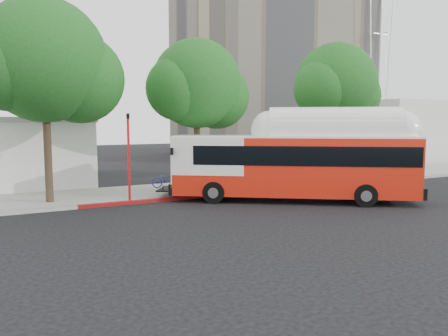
% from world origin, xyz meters
% --- Properties ---
extents(ground, '(120.00, 120.00, 0.00)m').
position_xyz_m(ground, '(0.00, 0.00, 0.00)').
color(ground, black).
rests_on(ground, ground).
extents(sidewalk, '(60.00, 5.00, 0.15)m').
position_xyz_m(sidewalk, '(0.00, 6.50, 0.07)').
color(sidewalk, gray).
rests_on(sidewalk, ground).
extents(curb_strip, '(60.00, 0.30, 0.15)m').
position_xyz_m(curb_strip, '(0.00, 3.90, 0.07)').
color(curb_strip, gray).
rests_on(curb_strip, ground).
extents(red_curb_segment, '(10.00, 0.32, 0.16)m').
position_xyz_m(red_curb_segment, '(-3.00, 3.90, 0.08)').
color(red_curb_segment, maroon).
rests_on(red_curb_segment, ground).
extents(street_tree_left, '(6.67, 5.80, 9.74)m').
position_xyz_m(street_tree_left, '(-8.53, 5.56, 6.60)').
color(street_tree_left, '#2D2116').
rests_on(street_tree_left, ground).
extents(street_tree_mid, '(5.75, 5.00, 8.62)m').
position_xyz_m(street_tree_mid, '(-0.59, 6.06, 5.91)').
color(street_tree_mid, '#2D2116').
rests_on(street_tree_mid, ground).
extents(street_tree_right, '(6.21, 5.40, 9.18)m').
position_xyz_m(street_tree_right, '(9.44, 5.86, 6.26)').
color(street_tree_right, '#2D2116').
rests_on(street_tree_right, ground).
extents(apartment_tower, '(18.00, 18.00, 37.00)m').
position_xyz_m(apartment_tower, '(18.00, 28.00, 17.62)').
color(apartment_tower, gray).
rests_on(apartment_tower, ground).
extents(horizon_block, '(20.00, 12.00, 6.00)m').
position_xyz_m(horizon_block, '(30.00, 16.00, 3.00)').
color(horizon_block, silver).
rests_on(horizon_block, ground).
extents(transit_bus, '(11.76, 9.05, 3.78)m').
position_xyz_m(transit_bus, '(2.07, 0.90, 1.77)').
color(transit_bus, red).
rests_on(transit_bus, ground).
extents(signal_pole, '(0.12, 0.42, 4.39)m').
position_xyz_m(signal_pole, '(-5.46, 4.16, 2.25)').
color(signal_pole, red).
rests_on(signal_pole, ground).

